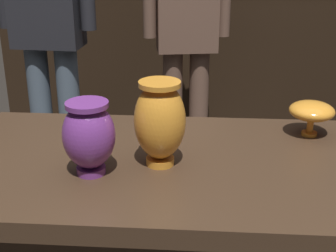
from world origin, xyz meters
The scene contains 6 objects.
back_display_shelf centered at (0.00, 2.20, 0.49)m, with size 2.60×0.40×0.99m.
vase_centerpiece centered at (-0.04, -0.03, 0.92)m, with size 0.13×0.13×0.22m.
vase_left_accent centered at (-0.20, -0.09, 0.90)m, with size 0.13×0.13×0.19m.
vase_right_accent centered at (0.38, 0.19, 0.87)m, with size 0.13×0.13×0.10m.
visitor_near_left centered at (-0.67, 1.09, 1.02)m, with size 0.47×0.20×1.72m.
visitor_center_back centered at (-0.02, 1.46, 0.90)m, with size 0.46×0.23×1.53m.
Camera 1 is at (0.06, -1.13, 1.35)m, focal length 51.26 mm.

